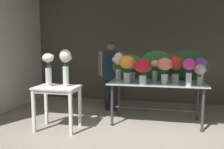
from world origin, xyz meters
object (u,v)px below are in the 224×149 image
(vase_peach_anemones, at_px, (155,69))
(vase_lilac_lilies, at_px, (132,68))
(vase_crimson_stock, at_px, (143,68))
(vase_coral_snapdragons, at_px, (165,67))
(vase_blush_dahlias, at_px, (200,72))
(vase_white_roses_tall, at_px, (48,67))
(florist, at_px, (111,69))
(side_table_white, at_px, (57,93))
(vase_sunset_ranunculus, at_px, (127,65))
(vase_magenta_hydrangea, at_px, (189,68))
(vase_scarlet_tulips, at_px, (175,66))
(vase_ivory_peonies, at_px, (119,64))
(vase_cream_lisianthus_tall, at_px, (66,64))
(vase_violet_carnations, at_px, (200,67))
(display_table_glass, at_px, (157,89))

(vase_peach_anemones, height_order, vase_lilac_lilies, vase_peach_anemones)
(vase_crimson_stock, height_order, vase_coral_snapdragons, vase_coral_snapdragons)
(vase_blush_dahlias, relative_size, vase_lilac_lilies, 0.92)
(vase_white_roses_tall, bearing_deg, florist, 59.69)
(side_table_white, relative_size, vase_coral_snapdragons, 1.63)
(vase_sunset_ranunculus, bearing_deg, vase_magenta_hydrangea, -8.95)
(vase_magenta_hydrangea, distance_m, vase_blush_dahlias, 0.29)
(vase_scarlet_tulips, bearing_deg, florist, 153.36)
(vase_ivory_peonies, relative_size, vase_scarlet_tulips, 1.09)
(vase_magenta_hydrangea, bearing_deg, vase_cream_lisianthus_tall, -170.81)
(vase_magenta_hydrangea, relative_size, vase_ivory_peonies, 0.87)
(vase_cream_lisianthus_tall, bearing_deg, vase_magenta_hydrangea, 9.19)
(vase_crimson_stock, relative_size, vase_blush_dahlias, 1.21)
(vase_lilac_lilies, bearing_deg, vase_white_roses_tall, -147.82)
(vase_sunset_ranunculus, height_order, vase_white_roses_tall, vase_white_roses_tall)
(vase_blush_dahlias, distance_m, vase_coral_snapdragons, 0.63)
(side_table_white, bearing_deg, vase_coral_snapdragons, 15.94)
(florist, relative_size, vase_lilac_lilies, 3.86)
(side_table_white, xyz_separation_m, vase_blush_dahlias, (2.49, 0.59, 0.37))
(florist, bearing_deg, vase_cream_lisianthus_tall, -111.02)
(vase_scarlet_tulips, bearing_deg, vase_violet_carnations, 18.56)
(vase_ivory_peonies, bearing_deg, vase_crimson_stock, -34.86)
(vase_magenta_hydrangea, xyz_separation_m, vase_coral_snapdragons, (-0.41, 0.14, 0.01))
(vase_blush_dahlias, bearing_deg, vase_violet_carnations, 80.95)
(vase_violet_carnations, height_order, vase_sunset_ranunculus, vase_sunset_ranunculus)
(side_table_white, distance_m, vase_ivory_peonies, 1.35)
(vase_ivory_peonies, height_order, vase_blush_dahlias, vase_ivory_peonies)
(vase_sunset_ranunculus, relative_size, vase_scarlet_tulips, 1.00)
(side_table_white, xyz_separation_m, florist, (0.68, 1.43, 0.29))
(vase_violet_carnations, xyz_separation_m, vase_coral_snapdragons, (-0.67, -0.36, 0.03))
(vase_lilac_lilies, bearing_deg, vase_ivory_peonies, -168.02)
(vase_peach_anemones, distance_m, vase_scarlet_tulips, 0.39)
(vase_scarlet_tulips, bearing_deg, vase_magenta_hydrangea, -57.53)
(display_table_glass, bearing_deg, vase_magenta_hydrangea, -31.50)
(side_table_white, height_order, vase_peach_anemones, vase_peach_anemones)
(vase_lilac_lilies, height_order, vase_cream_lisianthus_tall, vase_cream_lisianthus_tall)
(side_table_white, xyz_separation_m, vase_lilac_lilies, (1.23, 0.87, 0.38))
(vase_ivory_peonies, bearing_deg, florist, 114.73)
(vase_ivory_peonies, height_order, vase_peach_anemones, vase_ivory_peonies)
(florist, height_order, vase_white_roses_tall, florist)
(vase_scarlet_tulips, bearing_deg, vase_peach_anemones, 169.84)
(display_table_glass, relative_size, vase_magenta_hydrangea, 3.73)
(vase_crimson_stock, relative_size, vase_coral_snapdragons, 0.93)
(vase_peach_anemones, height_order, vase_white_roses_tall, vase_white_roses_tall)
(side_table_white, xyz_separation_m, vase_scarlet_tulips, (2.07, 0.73, 0.45))
(display_table_glass, xyz_separation_m, vase_white_roses_tall, (-1.88, -0.73, 0.45))
(side_table_white, bearing_deg, vase_sunset_ranunculus, 25.96)
(vase_blush_dahlias, xyz_separation_m, vase_cream_lisianthus_tall, (-2.34, -0.53, 0.14))
(vase_cream_lisianthus_tall, bearing_deg, vase_white_roses_tall, -169.97)
(vase_magenta_hydrangea, relative_size, vase_scarlet_tulips, 0.95)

